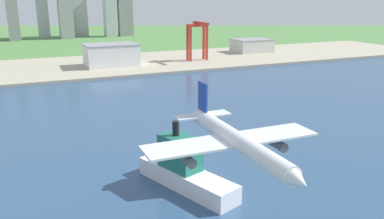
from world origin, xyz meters
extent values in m
plane|color=#508143|center=(0.00, 300.00, 0.00)|extent=(2400.00, 2400.00, 0.00)
cube|color=#2D4C70|center=(0.00, 240.00, 0.07)|extent=(840.00, 360.00, 0.15)
cube|color=#AAA289|center=(0.00, 490.00, 1.25)|extent=(840.00, 140.00, 2.50)
cylinder|color=silver|center=(-25.67, 146.62, 39.54)|extent=(4.81, 41.57, 4.26)
cone|color=silver|center=(-25.96, 124.16, 39.54)|extent=(4.11, 4.73, 4.04)
cube|color=silver|center=(-25.64, 148.70, 38.90)|extent=(42.45, 9.70, 0.50)
cube|color=#193899|center=(-25.42, 165.30, 44.22)|extent=(0.57, 4.99, 10.21)
cube|color=silver|center=(-25.42, 165.30, 40.39)|extent=(15.30, 4.77, 0.36)
cylinder|color=#4C4F54|center=(-13.80, 147.29, 36.56)|extent=(2.42, 5.84, 2.34)
cylinder|color=#4C4F54|center=(-37.51, 147.61, 36.56)|extent=(2.42, 5.84, 2.34)
cube|color=white|center=(-14.98, 201.13, 3.64)|extent=(25.60, 46.79, 6.98)
cube|color=#1E6B59|center=(-16.20, 204.59, 13.53)|extent=(14.19, 18.60, 12.80)
cylinder|color=black|center=(-16.96, 206.75, 22.72)|extent=(2.64, 2.64, 5.58)
cube|color=#B72D23|center=(103.99, 469.77, 20.90)|extent=(2.20, 2.20, 36.80)
cube|color=#B72D23|center=(123.60, 469.77, 20.90)|extent=(2.20, 2.20, 36.80)
cube|color=#B72D23|center=(103.99, 477.77, 20.90)|extent=(2.20, 2.20, 36.80)
cube|color=#B72D23|center=(123.60, 477.77, 20.90)|extent=(2.20, 2.20, 36.80)
cube|color=#B72D23|center=(113.80, 473.77, 40.70)|extent=(22.01, 10.00, 2.80)
cube|color=#B72D23|center=(113.80, 464.79, 43.50)|extent=(2.60, 35.90, 2.60)
cube|color=white|center=(18.79, 476.47, 12.99)|extent=(51.21, 36.05, 20.99)
cube|color=gray|center=(18.79, 476.47, 24.09)|extent=(52.24, 36.78, 1.20)
cube|color=silver|center=(206.93, 509.07, 9.96)|extent=(46.99, 33.93, 14.93)
cube|color=gray|center=(206.93, 509.07, 18.03)|extent=(47.93, 34.61, 1.20)
cube|color=#A9A7B6|center=(-20.36, 828.25, 59.75)|extent=(18.34, 21.12, 119.51)
cube|color=#9EA0A3|center=(43.77, 835.11, 40.78)|extent=(24.71, 17.62, 81.56)
cube|color=#ADB3B4|center=(91.84, 807.23, 46.97)|extent=(18.28, 26.00, 93.93)
cube|color=gray|center=(121.08, 808.18, 54.63)|extent=(25.26, 16.57, 109.25)
camera|label=1|loc=(-69.23, 73.01, 71.11)|focal=37.24mm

